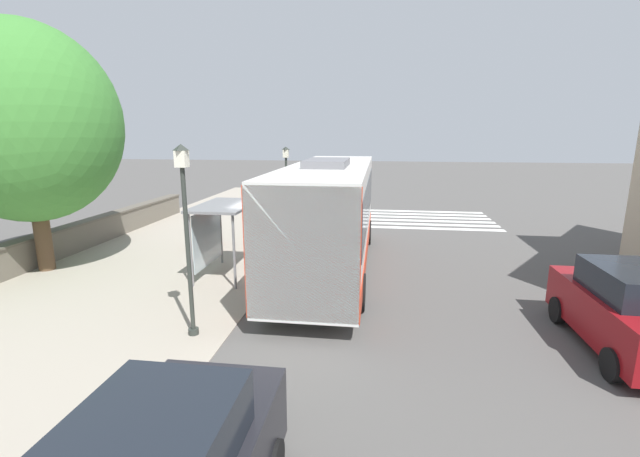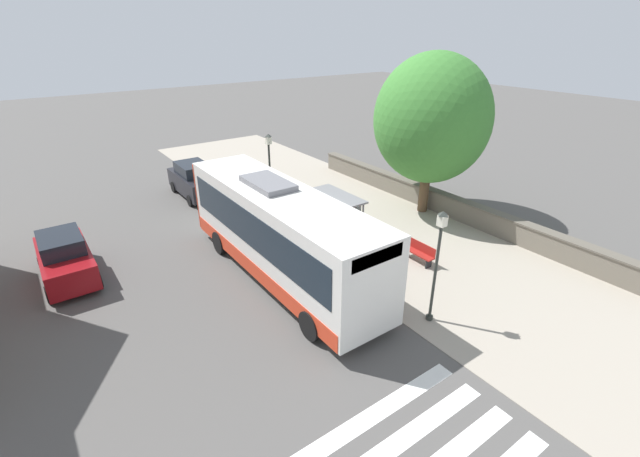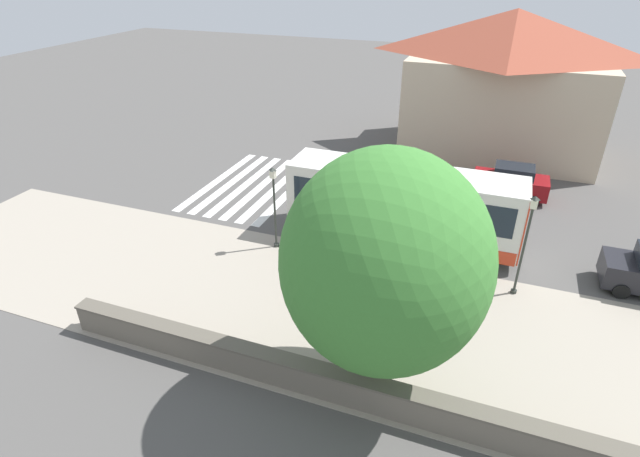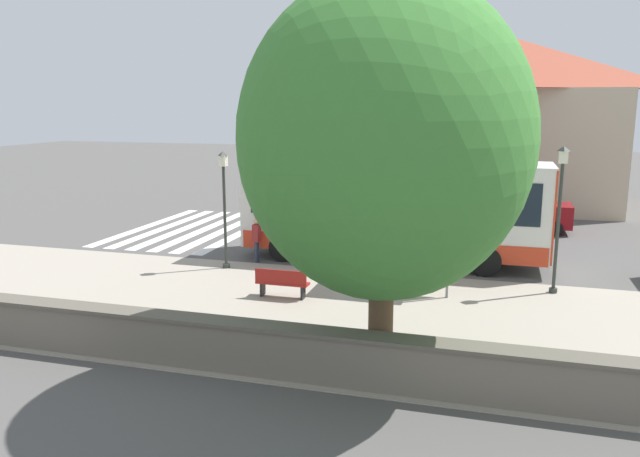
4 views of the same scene
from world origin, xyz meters
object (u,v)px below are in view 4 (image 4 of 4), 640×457
street_lamp_far (224,200)px  parked_car_far_lane (524,211)px  bench (282,283)px  street_lamp_near (559,208)px  shade_tree (384,140)px  bus_shelter (408,226)px  pedestrian (257,237)px  bus (393,207)px

street_lamp_far → parked_car_far_lane: size_ratio=1.00×
bench → street_lamp_near: size_ratio=0.36×
shade_tree → parked_car_far_lane: 17.35m
bus_shelter → street_lamp_near: size_ratio=0.64×
pedestrian → bench: pedestrian is taller
bus_shelter → parked_car_far_lane: 11.03m
bus_shelter → pedestrian: bus_shelter is taller
bus → pedestrian: size_ratio=6.67×
street_lamp_far → bus: bearing=-63.6°
parked_car_far_lane → bus_shelter: bearing=160.3°
bus → bus_shelter: bearing=-163.5°
bus_shelter → pedestrian: size_ratio=1.76×
bus → shade_tree: (-9.63, -1.36, 2.93)m
bus → parked_car_far_lane: 8.44m
pedestrian → parked_car_far_lane: 12.61m
shade_tree → pedestrian: bearing=36.5°
bus_shelter → street_lamp_far: size_ratio=0.70×
pedestrian → street_lamp_far: bearing=145.8°
bus_shelter → street_lamp_far: bearing=83.0°
bus → street_lamp_near: (-2.58, -5.30, 0.63)m
shade_tree → parked_car_far_lane: shade_tree is taller
bus → bus_shelter: bus is taller
street_lamp_near → street_lamp_far: size_ratio=1.09×
street_lamp_far → shade_tree: shade_tree is taller
bench → street_lamp_far: street_lamp_far is taller
bus → street_lamp_far: 5.96m
street_lamp_far → shade_tree: size_ratio=0.50×
bus → bus_shelter: size_ratio=3.79×
bus → street_lamp_near: bearing=-116.0°
bench → street_lamp_far: bearing=48.3°
parked_car_far_lane → street_lamp_far: bearing=133.6°
bus_shelter → bench: 4.13m
pedestrian → street_lamp_far: (-1.06, 0.72, 1.46)m
bench → street_lamp_near: bearing=-70.5°
bench → street_lamp_near: 8.38m
bench → shade_tree: (-4.35, -3.70, 4.43)m
street_lamp_far → bench: bearing=-131.7°
bench → parked_car_far_lane: (12.21, -7.06, 0.44)m
bus → street_lamp_near: 5.92m
bus → pedestrian: 4.98m
street_lamp_near → bench: bearing=109.5°
bus → shade_tree: bearing=-172.0°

